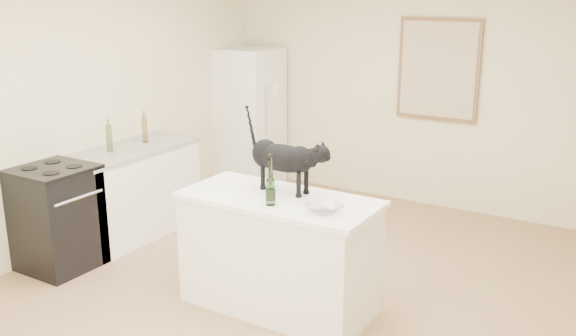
{
  "coord_description": "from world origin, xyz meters",
  "views": [
    {
      "loc": [
        2.47,
        -3.93,
        2.39
      ],
      "look_at": [
        0.15,
        -0.15,
        1.12
      ],
      "focal_mm": 39.07,
      "sensor_mm": 36.0,
      "label": 1
    }
  ],
  "objects_px": {
    "fridge": "(249,117)",
    "glass_bowl": "(324,208)",
    "black_cat": "(283,162)",
    "wine_bottle": "(270,183)",
    "stove": "(57,219)"
  },
  "relations": [
    {
      "from": "fridge",
      "to": "glass_bowl",
      "type": "xyz_separation_m",
      "value": [
        2.49,
        -2.67,
        0.08
      ]
    },
    {
      "from": "black_cat",
      "to": "wine_bottle",
      "type": "bearing_deg",
      "value": -70.13
    },
    {
      "from": "black_cat",
      "to": "glass_bowl",
      "type": "height_order",
      "value": "black_cat"
    },
    {
      "from": "black_cat",
      "to": "glass_bowl",
      "type": "xyz_separation_m",
      "value": [
        0.49,
        -0.26,
        -0.2
      ]
    },
    {
      "from": "wine_bottle",
      "to": "glass_bowl",
      "type": "bearing_deg",
      "value": 8.03
    },
    {
      "from": "black_cat",
      "to": "glass_bowl",
      "type": "relative_size",
      "value": 2.65
    },
    {
      "from": "stove",
      "to": "black_cat",
      "type": "distance_m",
      "value": 2.18
    },
    {
      "from": "wine_bottle",
      "to": "glass_bowl",
      "type": "xyz_separation_m",
      "value": [
        0.4,
        0.06,
        -0.13
      ]
    },
    {
      "from": "stove",
      "to": "wine_bottle",
      "type": "distance_m",
      "value": 2.19
    },
    {
      "from": "fridge",
      "to": "black_cat",
      "type": "xyz_separation_m",
      "value": [
        2.0,
        -2.42,
        0.28
      ]
    },
    {
      "from": "black_cat",
      "to": "wine_bottle",
      "type": "xyz_separation_m",
      "value": [
        0.09,
        -0.31,
        -0.07
      ]
    },
    {
      "from": "stove",
      "to": "glass_bowl",
      "type": "height_order",
      "value": "glass_bowl"
    },
    {
      "from": "fridge",
      "to": "wine_bottle",
      "type": "height_order",
      "value": "fridge"
    },
    {
      "from": "wine_bottle",
      "to": "glass_bowl",
      "type": "distance_m",
      "value": 0.43
    },
    {
      "from": "black_cat",
      "to": "wine_bottle",
      "type": "relative_size",
      "value": 2.04
    }
  ]
}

